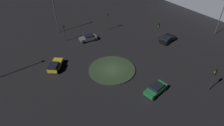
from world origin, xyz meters
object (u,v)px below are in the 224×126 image
at_px(traffic_light_west, 158,28).
at_px(traffic_light_southwest, 108,18).
at_px(car_grey, 88,38).
at_px(streetlamp_west, 222,12).
at_px(traffic_light_northwest, 214,76).
at_px(car_yellow, 55,65).
at_px(traffic_light_south, 64,30).
at_px(streetlamp_south, 55,10).
at_px(car_black, 168,39).
at_px(car_green, 156,89).

xyz_separation_m(traffic_light_west, traffic_light_southwest, (5.48, -11.10, 0.26)).
relative_size(car_grey, streetlamp_west, 0.48).
relative_size(car_grey, traffic_light_northwest, 1.04).
relative_size(car_grey, car_yellow, 1.03).
bearing_deg(traffic_light_south, car_grey, 48.07).
xyz_separation_m(traffic_light_west, streetlamp_south, (15.71, -18.01, 2.84)).
bearing_deg(traffic_light_northwest, streetlamp_south, -16.83).
xyz_separation_m(car_black, streetlamp_south, (16.33, -20.42, 4.86)).
distance_m(car_green, streetlamp_south, 29.33).
relative_size(car_black, traffic_light_southwest, 1.06).
bearing_deg(traffic_light_west, car_grey, -45.57).
relative_size(traffic_light_southwest, streetlamp_south, 0.46).
relative_size(traffic_light_northwest, traffic_light_south, 1.07).
distance_m(car_grey, traffic_light_northwest, 26.43).
distance_m(car_green, car_black, 17.04).
height_order(car_grey, traffic_light_northwest, traffic_light_northwest).
bearing_deg(traffic_light_southwest, streetlamp_west, 81.34).
bearing_deg(streetlamp_south, car_green, 93.07).
distance_m(car_grey, traffic_light_west, 15.98).
bearing_deg(traffic_light_northwest, streetlamp_west, -97.73).
bearing_deg(car_grey, traffic_light_northwest, -64.28).
relative_size(traffic_light_south, streetlamp_south, 0.41).
xyz_separation_m(car_black, traffic_light_northwest, (7.87, 13.66, 2.16)).
bearing_deg(car_black, traffic_light_southwest, 110.94).
bearing_deg(traffic_light_south, car_yellow, -43.23).
height_order(traffic_light_northwest, streetlamp_west, streetlamp_west).
height_order(streetlamp_west, streetlamp_south, streetlamp_south).
bearing_deg(traffic_light_northwest, car_green, 22.32).
relative_size(car_yellow, traffic_light_south, 1.08).
bearing_deg(traffic_light_northwest, car_black, -60.72).
xyz_separation_m(car_grey, traffic_light_west, (-12.50, 9.74, 2.03)).
bearing_deg(car_black, traffic_light_south, 134.86).
bearing_deg(traffic_light_west, traffic_light_northwest, 58.07).
bearing_deg(traffic_light_west, streetlamp_south, -56.53).
distance_m(car_yellow, streetlamp_south, 15.82).
distance_m(car_black, streetlamp_west, 13.94).
bearing_deg(traffic_light_west, car_black, 96.66).
height_order(car_grey, car_green, car_green).
xyz_separation_m(car_black, traffic_light_south, (17.15, -15.34, 1.97)).
height_order(car_black, streetlamp_west, streetlamp_west).
xyz_separation_m(traffic_light_northwest, traffic_light_southwest, (-1.78, -27.18, 0.13)).
xyz_separation_m(traffic_light_south, traffic_light_southwest, (-11.05, 1.82, 0.31)).
distance_m(car_grey, traffic_light_south, 5.50).
bearing_deg(car_yellow, streetlamp_west, -63.97).
bearing_deg(car_green, car_yellow, -63.16).
bearing_deg(car_black, car_grey, 133.86).
relative_size(car_grey, streetlamp_south, 0.46).
relative_size(car_green, traffic_light_west, 1.08).
xyz_separation_m(traffic_light_west, traffic_light_south, (16.53, -12.92, -0.05)).
bearing_deg(traffic_light_west, streetlamp_west, 141.02).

